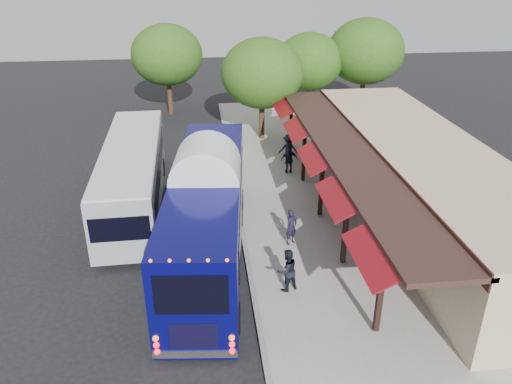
{
  "coord_description": "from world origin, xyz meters",
  "views": [
    {
      "loc": [
        -1.54,
        -16.19,
        11.31
      ],
      "look_at": [
        0.71,
        3.5,
        1.8
      ],
      "focal_mm": 35.0,
      "sensor_mm": 36.0,
      "label": 1
    }
  ],
  "objects_px": {
    "ped_c": "(289,159)",
    "ped_d": "(288,149)",
    "coach_bus": "(208,209)",
    "ped_a": "(291,227)",
    "city_bus": "(133,173)",
    "ped_b": "(287,270)",
    "sign_board": "(367,250)"
  },
  "relations": [
    {
      "from": "ped_b",
      "to": "sign_board",
      "type": "relative_size",
      "value": 1.45
    },
    {
      "from": "ped_c",
      "to": "sign_board",
      "type": "bearing_deg",
      "value": 97.78
    },
    {
      "from": "coach_bus",
      "to": "ped_c",
      "type": "bearing_deg",
      "value": 64.65
    },
    {
      "from": "sign_board",
      "to": "ped_b",
      "type": "bearing_deg",
      "value": -144.93
    },
    {
      "from": "ped_b",
      "to": "city_bus",
      "type": "bearing_deg",
      "value": -75.47
    },
    {
      "from": "city_bus",
      "to": "ped_b",
      "type": "xyz_separation_m",
      "value": [
        6.22,
        -7.85,
        -0.75
      ]
    },
    {
      "from": "city_bus",
      "to": "ped_d",
      "type": "bearing_deg",
      "value": 24.9
    },
    {
      "from": "city_bus",
      "to": "sign_board",
      "type": "xyz_separation_m",
      "value": [
        9.53,
        -6.81,
        -0.8
      ]
    },
    {
      "from": "city_bus",
      "to": "ped_b",
      "type": "relative_size",
      "value": 7.02
    },
    {
      "from": "ped_c",
      "to": "ped_d",
      "type": "distance_m",
      "value": 1.38
    },
    {
      "from": "coach_bus",
      "to": "city_bus",
      "type": "relative_size",
      "value": 1.07
    },
    {
      "from": "ped_a",
      "to": "ped_d",
      "type": "distance_m",
      "value": 8.93
    },
    {
      "from": "city_bus",
      "to": "sign_board",
      "type": "height_order",
      "value": "city_bus"
    },
    {
      "from": "ped_c",
      "to": "ped_d",
      "type": "xyz_separation_m",
      "value": [
        0.17,
        1.36,
        0.09
      ]
    },
    {
      "from": "coach_bus",
      "to": "ped_c",
      "type": "relative_size",
      "value": 7.77
    },
    {
      "from": "ped_d",
      "to": "sign_board",
      "type": "xyz_separation_m",
      "value": [
        1.18,
        -10.94,
        -0.11
      ]
    },
    {
      "from": "sign_board",
      "to": "ped_d",
      "type": "bearing_deg",
      "value": 113.85
    },
    {
      "from": "ped_a",
      "to": "ped_c",
      "type": "relative_size",
      "value": 0.97
    },
    {
      "from": "sign_board",
      "to": "coach_bus",
      "type": "bearing_deg",
      "value": -179.3
    },
    {
      "from": "coach_bus",
      "to": "ped_c",
      "type": "distance_m",
      "value": 9.12
    },
    {
      "from": "ped_d",
      "to": "sign_board",
      "type": "relative_size",
      "value": 1.55
    },
    {
      "from": "ped_d",
      "to": "ped_c",
      "type": "bearing_deg",
      "value": 88.02
    },
    {
      "from": "ped_d",
      "to": "ped_b",
      "type": "bearing_deg",
      "value": 85.26
    },
    {
      "from": "ped_a",
      "to": "ped_b",
      "type": "bearing_deg",
      "value": -137.01
    },
    {
      "from": "ped_c",
      "to": "ped_a",
      "type": "bearing_deg",
      "value": 80.39
    },
    {
      "from": "city_bus",
      "to": "ped_c",
      "type": "bearing_deg",
      "value": 17.27
    },
    {
      "from": "ped_c",
      "to": "sign_board",
      "type": "distance_m",
      "value": 9.67
    },
    {
      "from": "ped_a",
      "to": "ped_b",
      "type": "xyz_separation_m",
      "value": [
        -0.73,
        -3.16,
        0.05
      ]
    },
    {
      "from": "coach_bus",
      "to": "ped_d",
      "type": "height_order",
      "value": "coach_bus"
    },
    {
      "from": "city_bus",
      "to": "ped_a",
      "type": "xyz_separation_m",
      "value": [
        6.94,
        -4.69,
        -0.8
      ]
    },
    {
      "from": "ped_b",
      "to": "ped_c",
      "type": "xyz_separation_m",
      "value": [
        1.95,
        10.62,
        -0.03
      ]
    },
    {
      "from": "ped_d",
      "to": "sign_board",
      "type": "bearing_deg",
      "value": 101.49
    }
  ]
}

